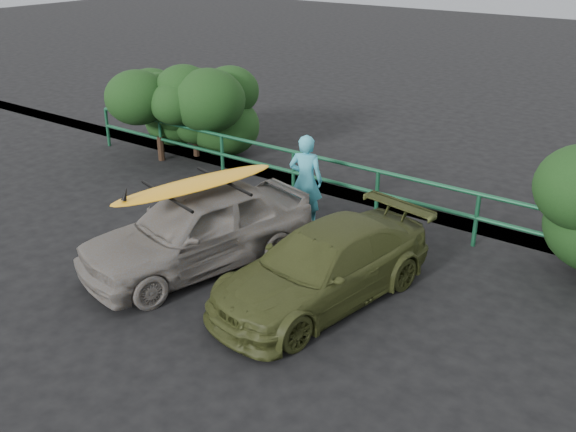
% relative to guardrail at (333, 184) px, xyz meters
% --- Properties ---
extents(ground, '(80.00, 80.00, 0.00)m').
position_rel_guardrail_xyz_m(ground, '(0.00, -5.00, -0.52)').
color(ground, black).
extents(guardrail, '(14.00, 0.08, 1.04)m').
position_rel_guardrail_xyz_m(guardrail, '(0.00, 0.00, 0.00)').
color(guardrail, '#154C2F').
rests_on(guardrail, ground).
extents(shrub_left, '(3.20, 2.40, 2.17)m').
position_rel_guardrail_xyz_m(shrub_left, '(-4.80, 0.40, 0.56)').
color(shrub_left, '#193C16').
rests_on(shrub_left, ground).
extents(sedan, '(2.64, 4.32, 1.38)m').
position_rel_guardrail_xyz_m(sedan, '(-0.48, -3.44, 0.17)').
color(sedan, slate).
rests_on(sedan, ground).
extents(olive_vehicle, '(2.27, 4.13, 1.14)m').
position_rel_guardrail_xyz_m(olive_vehicle, '(1.80, -3.14, 0.05)').
color(olive_vehicle, '#3B421D').
rests_on(olive_vehicle, ground).
extents(man, '(0.76, 0.62, 1.79)m').
position_rel_guardrail_xyz_m(man, '(-0.00, -0.99, 0.37)').
color(man, '#44B4CE').
rests_on(man, ground).
extents(roof_rack, '(1.84, 1.51, 0.05)m').
position_rel_guardrail_xyz_m(roof_rack, '(-0.48, -3.44, 0.88)').
color(roof_rack, black).
rests_on(roof_rack, sedan).
extents(surfboard, '(1.37, 3.00, 0.09)m').
position_rel_guardrail_xyz_m(surfboard, '(-0.48, -3.44, 0.95)').
color(surfboard, '#FFAB1A').
rests_on(surfboard, roof_rack).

